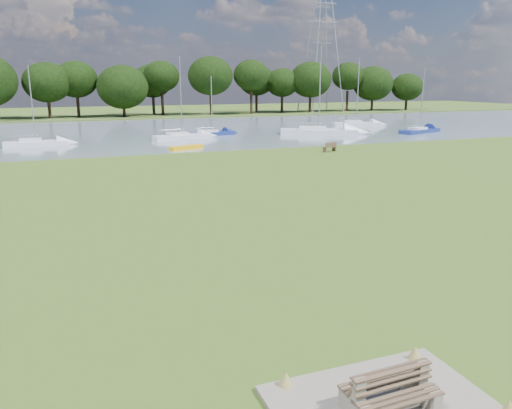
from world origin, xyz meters
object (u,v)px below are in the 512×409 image
object	(u,v)px
sailboat_1	(356,123)
sailboat_6	(181,135)
sailboat_5	(35,142)
bench_pair	(390,392)
sailboat_2	(212,132)
sailboat_8	(318,130)
riverbank_bench	(330,147)
pylon	(323,18)
kayak	(186,147)
sailboat_0	(420,129)

from	to	relation	value
sailboat_1	sailboat_6	bearing A→B (deg)	-149.36
sailboat_5	bench_pair	bearing A→B (deg)	-82.32
bench_pair	sailboat_5	bearing A→B (deg)	98.08
sailboat_2	sailboat_1	bearing A→B (deg)	-3.69
sailboat_8	sailboat_2	bearing A→B (deg)	-168.15
sailboat_6	riverbank_bench	bearing A→B (deg)	-63.52
bench_pair	pylon	bearing A→B (deg)	60.85
riverbank_bench	pylon	distance (m)	60.73
bench_pair	sailboat_1	world-z (taller)	sailboat_1
bench_pair	sailboat_6	bearing A→B (deg)	80.19
kayak	sailboat_8	bearing A→B (deg)	1.98
pylon	sailboat_0	distance (m)	45.69
sailboat_5	riverbank_bench	bearing A→B (deg)	-30.59
kayak	sailboat_2	world-z (taller)	sailboat_2
bench_pair	riverbank_bench	distance (m)	36.19
bench_pair	sailboat_5	distance (m)	46.09
riverbank_bench	sailboat_5	xyz separation A→B (m)	(-24.67, 13.18, 0.07)
sailboat_0	sailboat_2	bearing A→B (deg)	147.21
sailboat_1	sailboat_8	distance (m)	12.37
riverbank_bench	sailboat_1	distance (m)	26.27
sailboat_0	sailboat_6	distance (m)	28.45
bench_pair	sailboat_1	bearing A→B (deg)	56.73
riverbank_bench	sailboat_5	distance (m)	27.97
bench_pair	sailboat_2	xyz separation A→B (m)	(10.30, 48.50, -0.03)
kayak	sailboat_8	xyz separation A→B (m)	(17.53, 7.74, 0.35)
sailboat_1	sailboat_2	bearing A→B (deg)	-152.37
pylon	sailboat_1	distance (m)	36.89
bench_pair	sailboat_8	bearing A→B (deg)	61.82
sailboat_5	sailboat_0	bearing A→B (deg)	-6.15
sailboat_5	kayak	bearing A→B (deg)	-31.97
bench_pair	sailboat_2	world-z (taller)	sailboat_2
kayak	sailboat_5	bearing A→B (deg)	128.66
kayak	riverbank_bench	bearing A→B (deg)	-48.37
sailboat_0	sailboat_1	distance (m)	10.86
sailboat_8	sailboat_6	bearing A→B (deg)	-156.90
riverbank_bench	sailboat_2	xyz separation A→B (m)	(-6.25, 16.32, 0.02)
pylon	sailboat_2	distance (m)	51.29
bench_pair	kayak	distance (m)	38.31
riverbank_bench	sailboat_6	size ratio (longest dim) A/B	0.17
riverbank_bench	bench_pair	bearing A→B (deg)	-133.87
bench_pair	riverbank_bench	world-z (taller)	bench_pair
riverbank_bench	pylon	size ratio (longest dim) A/B	0.05
riverbank_bench	pylon	world-z (taller)	pylon
bench_pair	sailboat_1	size ratio (longest dim) A/B	0.19
pylon	sailboat_6	xyz separation A→B (m)	(-36.68, -37.81, -17.39)
bench_pair	sailboat_5	xyz separation A→B (m)	(-8.13, 45.36, 0.02)
pylon	sailboat_5	size ratio (longest dim) A/B	3.76
sailboat_0	sailboat_5	distance (m)	42.72
bench_pair	pylon	world-z (taller)	pylon
pylon	sailboat_1	world-z (taller)	pylon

